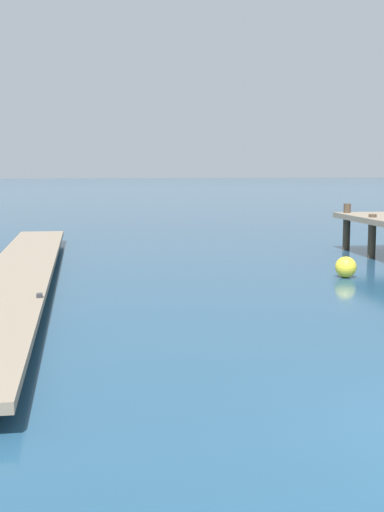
% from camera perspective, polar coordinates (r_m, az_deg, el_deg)
% --- Properties ---
extents(floating_dock, '(2.71, 22.27, 0.53)m').
position_cam_1_polar(floating_dock, '(19.13, -14.34, -1.26)').
color(floating_dock, gray).
rests_on(floating_dock, ground).
extents(mooring_buoy, '(0.62, 0.62, 0.69)m').
position_cam_1_polar(mooring_buoy, '(20.19, 12.85, -0.91)').
color(mooring_buoy, yellow).
rests_on(mooring_buoy, ground).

